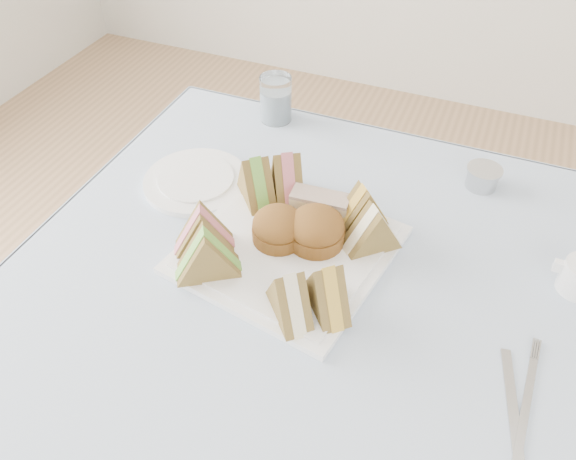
% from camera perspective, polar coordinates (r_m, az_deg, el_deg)
% --- Properties ---
extents(table, '(0.90, 0.90, 0.74)m').
position_cam_1_polar(table, '(1.16, 2.53, -19.80)').
color(table, brown).
rests_on(table, floor).
extents(tablecloth, '(1.02, 1.02, 0.01)m').
position_cam_1_polar(tablecloth, '(0.85, 3.31, -8.41)').
color(tablecloth, '#B1BAD3').
rests_on(tablecloth, table).
extents(serving_plate, '(0.36, 0.36, 0.01)m').
position_cam_1_polar(serving_plate, '(0.92, 0.00, -1.98)').
color(serving_plate, white).
rests_on(serving_plate, tablecloth).
extents(sandwich_fl_a, '(0.11, 0.09, 0.09)m').
position_cam_1_polar(sandwich_fl_a, '(0.89, -8.66, 0.15)').
color(sandwich_fl_a, olive).
rests_on(sandwich_fl_a, serving_plate).
extents(sandwich_fl_b, '(0.11, 0.09, 0.09)m').
position_cam_1_polar(sandwich_fl_b, '(0.85, -8.27, -2.22)').
color(sandwich_fl_b, olive).
rests_on(sandwich_fl_b, serving_plate).
extents(sandwich_fr_a, '(0.10, 0.10, 0.08)m').
position_cam_1_polar(sandwich_fr_a, '(0.80, 3.98, -5.83)').
color(sandwich_fr_a, olive).
rests_on(sandwich_fr_a, serving_plate).
extents(sandwich_fr_b, '(0.10, 0.10, 0.08)m').
position_cam_1_polar(sandwich_fr_b, '(0.79, 0.14, -6.52)').
color(sandwich_fr_b, olive).
rests_on(sandwich_fr_b, serving_plate).
extents(sandwich_bl_a, '(0.10, 0.11, 0.09)m').
position_cam_1_polar(sandwich_bl_a, '(0.98, -3.26, 5.26)').
color(sandwich_bl_a, olive).
rests_on(sandwich_bl_a, serving_plate).
extents(sandwich_bl_b, '(0.09, 0.11, 0.09)m').
position_cam_1_polar(sandwich_bl_b, '(0.99, -0.11, 5.71)').
color(sandwich_bl_b, olive).
rests_on(sandwich_bl_b, serving_plate).
extents(sandwich_br_a, '(0.10, 0.10, 0.08)m').
position_cam_1_polar(sandwich_br_a, '(0.90, 8.63, 0.28)').
color(sandwich_br_a, olive).
rests_on(sandwich_br_a, serving_plate).
extents(sandwich_br_b, '(0.10, 0.09, 0.08)m').
position_cam_1_polar(sandwich_br_b, '(0.94, 7.54, 2.47)').
color(sandwich_br_b, olive).
rests_on(sandwich_br_b, serving_plate).
extents(scone_left, '(0.10, 0.10, 0.06)m').
position_cam_1_polar(scone_left, '(0.91, -0.98, 0.31)').
color(scone_left, brown).
rests_on(scone_left, serving_plate).
extents(scone_right, '(0.11, 0.11, 0.06)m').
position_cam_1_polar(scone_right, '(0.90, 2.89, 0.12)').
color(scone_right, brown).
rests_on(scone_right, serving_plate).
extents(pastry_slice, '(0.10, 0.05, 0.05)m').
position_cam_1_polar(pastry_slice, '(0.96, 3.28, 2.50)').
color(pastry_slice, beige).
rests_on(pastry_slice, serving_plate).
extents(side_plate, '(0.23, 0.23, 0.01)m').
position_cam_1_polar(side_plate, '(1.07, -9.30, 4.93)').
color(side_plate, white).
rests_on(side_plate, tablecloth).
extents(water_glass, '(0.07, 0.07, 0.10)m').
position_cam_1_polar(water_glass, '(1.21, -1.25, 13.18)').
color(water_glass, white).
rests_on(water_glass, tablecloth).
extents(tea_strainer, '(0.07, 0.07, 0.04)m').
position_cam_1_polar(tea_strainer, '(1.10, 19.14, 4.98)').
color(tea_strainer, '#B2B2B2').
rests_on(tea_strainer, tablecloth).
extents(knife, '(0.05, 0.17, 0.00)m').
position_cam_1_polar(knife, '(0.81, 21.81, -16.15)').
color(knife, '#B2B2B2').
rests_on(knife, tablecloth).
extents(fork, '(0.02, 0.19, 0.00)m').
position_cam_1_polar(fork, '(0.81, 22.84, -17.09)').
color(fork, '#B2B2B2').
rests_on(fork, tablecloth).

